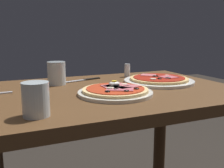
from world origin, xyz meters
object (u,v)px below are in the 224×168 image
dining_table (110,121)px  fork (10,92)px  pizza_across_left (159,80)px  salt_shaker (127,70)px  pizza_foreground (115,91)px  knife (85,80)px  water_glass_far (57,75)px  water_glass_near (36,102)px

dining_table → fork: bearing=167.7°
pizza_across_left → salt_shaker: (-0.06, 0.20, 0.02)m
dining_table → pizza_across_left: (0.26, 0.04, 0.15)m
pizza_foreground → salt_shaker: bearing=57.3°
dining_table → knife: knife is taller
fork → salt_shaker: salt_shaker is taller
dining_table → fork: fork is taller
dining_table → salt_shaker: bearing=50.7°
pizza_foreground → water_glass_far: (-0.16, 0.28, 0.03)m
fork → water_glass_near: bearing=-80.9°
pizza_foreground → water_glass_near: (-0.30, -0.15, 0.03)m
pizza_across_left → salt_shaker: size_ratio=4.76×
pizza_foreground → pizza_across_left: size_ratio=0.87×
water_glass_far → salt_shaker: size_ratio=1.51×
knife → pizza_across_left: bearing=-32.7°
water_glass_near → water_glass_far: size_ratio=0.93×
fork → pizza_foreground: bearing=-27.0°
dining_table → water_glass_near: size_ratio=10.97×
pizza_across_left → water_glass_far: size_ratio=3.17×
dining_table → pizza_foreground: bearing=-101.7°
dining_table → pizza_across_left: bearing=9.2°
water_glass_near → knife: size_ratio=0.49×
dining_table → water_glass_near: water_glass_near is taller
fork → knife: 0.38m
dining_table → salt_shaker: (0.20, 0.25, 0.17)m
water_glass_near → water_glass_far: 0.45m
dining_table → water_glass_far: size_ratio=10.25×
pizza_foreground → knife: bearing=91.9°
pizza_across_left → fork: size_ratio=2.02×
dining_table → water_glass_far: bearing=134.9°
knife → salt_shaker: size_ratio=2.88×
fork → knife: (0.35, 0.15, 0.00)m
water_glass_far → fork: bearing=-153.9°
water_glass_near → salt_shaker: (0.53, 0.50, -0.01)m
pizza_across_left → knife: 0.35m
water_glass_near → fork: (-0.05, 0.33, -0.04)m
water_glass_far → water_glass_near: bearing=-108.7°
pizza_foreground → pizza_across_left: (0.28, 0.14, -0.00)m
dining_table → pizza_foreground: pizza_foreground is taller
salt_shaker → knife: bearing=-176.2°
water_glass_near → fork: size_ratio=0.60×
fork → salt_shaker: bearing=15.8°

